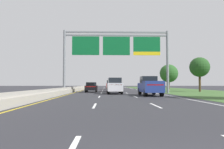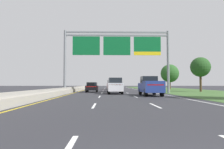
{
  "view_description": "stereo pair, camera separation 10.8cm",
  "coord_description": "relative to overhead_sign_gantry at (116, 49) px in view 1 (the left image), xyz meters",
  "views": [
    {
      "loc": [
        -1.16,
        -2.44,
        1.32
      ],
      "look_at": [
        -0.65,
        15.72,
        2.12
      ],
      "focal_mm": 34.07,
      "sensor_mm": 36.0,
      "label": 1
    },
    {
      "loc": [
        -1.06,
        -2.44,
        1.32
      ],
      "look_at": [
        -0.65,
        15.72,
        2.12
      ],
      "focal_mm": 34.07,
      "sensor_mm": 36.0,
      "label": 2
    }
  ],
  "objects": [
    {
      "name": "lane_striping",
      "position": [
        -0.3,
        7.03,
        -6.34
      ],
      "size": [
        11.96,
        106.0,
        0.01
      ],
      "color": "white",
      "rests_on": "ground"
    },
    {
      "name": "ground_plane",
      "position": [
        -0.3,
        7.49,
        -6.34
      ],
      "size": [
        220.0,
        220.0,
        0.0
      ],
      "primitive_type": "plane",
      "color": "#2B2B30"
    },
    {
      "name": "car_black_left_lane_sedan",
      "position": [
        -3.81,
        4.36,
        -5.52
      ],
      "size": [
        1.84,
        4.41,
        1.57
      ],
      "rotation": [
        0.0,
        0.0,
        1.57
      ],
      "color": "black",
      "rests_on": "ground"
    },
    {
      "name": "pickup_truck_blue",
      "position": [
        3.49,
        -6.05,
        -5.27
      ],
      "size": [
        2.01,
        5.4,
        2.2
      ],
      "rotation": [
        0.0,
        0.0,
        1.57
      ],
      "color": "navy",
      "rests_on": "ground"
    },
    {
      "name": "car_navy_centre_lane_suv",
      "position": [
        -0.16,
        6.73,
        -5.24
      ],
      "size": [
        1.96,
        4.72,
        2.11
      ],
      "rotation": [
        0.0,
        0.0,
        1.56
      ],
      "color": "#161E47",
      "rests_on": "ground"
    },
    {
      "name": "roadside_tree_mid",
      "position": [
        14.33,
        5.35,
        -2.21
      ],
      "size": [
        3.31,
        3.31,
        5.82
      ],
      "color": "#4C3823",
      "rests_on": "ground"
    },
    {
      "name": "median_barrier_concrete",
      "position": [
        -6.9,
        7.49,
        -5.99
      ],
      "size": [
        0.6,
        110.0,
        0.85
      ],
      "color": "#A8A399",
      "rests_on": "ground"
    },
    {
      "name": "car_white_centre_lane_suv",
      "position": [
        -0.35,
        -1.76,
        -5.24
      ],
      "size": [
        2.04,
        4.75,
        2.11
      ],
      "rotation": [
        0.0,
        0.0,
        1.6
      ],
      "color": "silver",
      "rests_on": "ground"
    },
    {
      "name": "car_red_centre_lane_suv",
      "position": [
        -0.42,
        18.89,
        -5.24
      ],
      "size": [
        2.01,
        4.75,
        2.11
      ],
      "rotation": [
        0.0,
        0.0,
        1.55
      ],
      "color": "maroon",
      "rests_on": "ground"
    },
    {
      "name": "overhead_sign_gantry",
      "position": [
        0.0,
        0.0,
        0.0
      ],
      "size": [
        15.06,
        0.42,
        8.93
      ],
      "color": "gray",
      "rests_on": "ground"
    },
    {
      "name": "roadside_tree_far",
      "position": [
        13.98,
        21.69,
        -2.45
      ],
      "size": [
        4.42,
        4.42,
        6.11
      ],
      "color": "#4C3823",
      "rests_on": "ground"
    },
    {
      "name": "grass_verge_right",
      "position": [
        13.65,
        7.49,
        -6.33
      ],
      "size": [
        14.0,
        110.0,
        0.02
      ],
      "primitive_type": "cube",
      "color": "#3D602D",
      "rests_on": "ground"
    }
  ]
}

